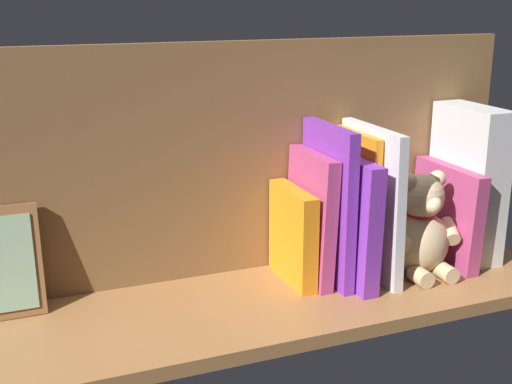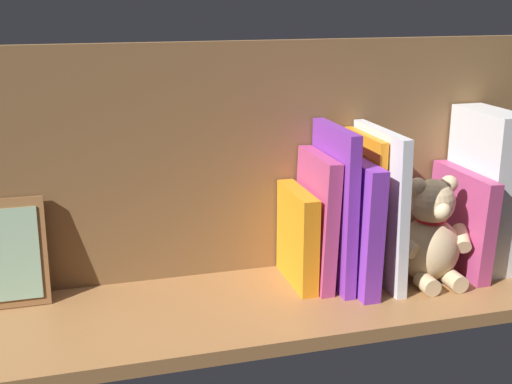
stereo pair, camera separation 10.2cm
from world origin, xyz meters
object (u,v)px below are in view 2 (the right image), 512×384
Objects in this scene: book_0 at (461,220)px; picture_frame_leaning at (0,254)px; teddy_bear at (430,236)px; dictionary_thick_white at (485,189)px.

book_0 is 1.04× the size of picture_frame_leaning.
teddy_bear is at bearing 171.93° from picture_frame_leaning.
book_0 reaches higher than picture_frame_leaning.
picture_frame_leaning is at bearing -4.67° from book_0.
teddy_bear is at bearing 23.90° from book_0.
picture_frame_leaning is (68.46, -9.71, 0.38)cm from teddy_bear.
dictionary_thick_white reaches higher than picture_frame_leaning.
dictionary_thick_white is at bearing -159.84° from teddy_bear.
dictionary_thick_white is 1.57× the size of book_0.
book_0 is 76.56cm from picture_frame_leaning.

